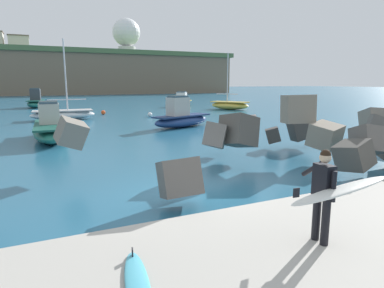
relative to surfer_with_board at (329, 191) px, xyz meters
name	(u,v)px	position (x,y,z in m)	size (l,w,h in m)	color
ground_plane	(182,197)	(-1.13, 4.14, -1.28)	(400.00, 400.00, 0.00)	#235B7A
walkway_path	(271,260)	(-1.13, 0.14, -1.16)	(48.00, 4.40, 0.24)	#B2ADA3
breakwater_jetty	(175,146)	(-0.60, 5.88, -0.14)	(31.31, 7.66, 2.72)	#4C4944
surfer_with_board	(329,191)	(0.00, 0.00, 0.00)	(2.11, 1.22, 1.78)	black
spare_surfboard	(138,285)	(-3.53, 0.14, -1.00)	(0.70, 2.03, 0.19)	#4CB2CC
boat_near_left	(182,102)	(13.20, 37.60, -0.68)	(4.26, 4.90, 1.96)	#EAC64C
boat_near_centre	(181,118)	(4.71, 17.95, -0.59)	(5.18, 3.24, 2.26)	navy
boat_near_right	(230,105)	(16.13, 30.14, -0.75)	(4.15, 5.00, 6.52)	#EAC64C
boat_mid_centre	(50,128)	(-4.05, 15.94, -0.60)	(1.92, 5.88, 2.14)	#1E6656
boat_far_left	(63,114)	(-2.61, 26.70, -0.80)	(5.33, 2.13, 6.76)	white
boat_far_centre	(36,102)	(-4.66, 42.82, -0.53)	(2.42, 4.55, 2.43)	#1E6656
mooring_buoy_inner	(103,112)	(1.36, 29.90, -1.06)	(0.44, 0.44, 0.44)	#E54C1E
mooring_buoy_middle	(150,115)	(4.87, 25.76, -1.06)	(0.44, 0.44, 0.44)	silver
headland_bluff	(34,73)	(-4.54, 103.51, 4.48)	(107.90, 40.04, 11.48)	#756651
radar_dome	(126,34)	(22.08, 101.46, 16.27)	(8.40, 8.40, 10.80)	silver
station_building_west	(19,45)	(-7.83, 111.55, 12.79)	(5.71, 7.34, 5.15)	beige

